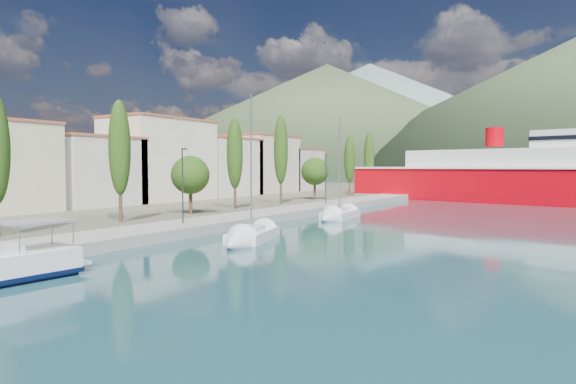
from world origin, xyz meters
The scene contains 9 objects.
ground centered at (0.00, 120.00, 0.00)m, with size 1400.00×1400.00×0.00m, color #1E454D.
quay centered at (-9.00, 26.00, 0.40)m, with size 5.00×88.00×0.80m, color gray.
land_strip centered at (-47.00, 36.00, 0.35)m, with size 70.00×148.00×0.70m, color #565644.
town_buildings centered at (-32.00, 36.91, 5.57)m, with size 9.20×69.20×11.30m.
tree_row centered at (-14.43, 32.03, 5.95)m, with size 3.90×64.23×11.17m.
lamp_posts centered at (-9.00, 13.74, 4.08)m, with size 0.15×45.33×6.06m.
sailboat_near centered at (-1.43, 10.55, 0.31)m, with size 4.69×8.34×11.49m.
sailboat_mid centered at (-3.17, 27.57, 0.32)m, with size 3.24×8.01×11.48m.
ferry centered at (14.18, 63.58, 3.66)m, with size 61.91×22.39×12.04m.
Camera 1 is at (18.97, -15.76, 5.35)m, focal length 30.00 mm.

